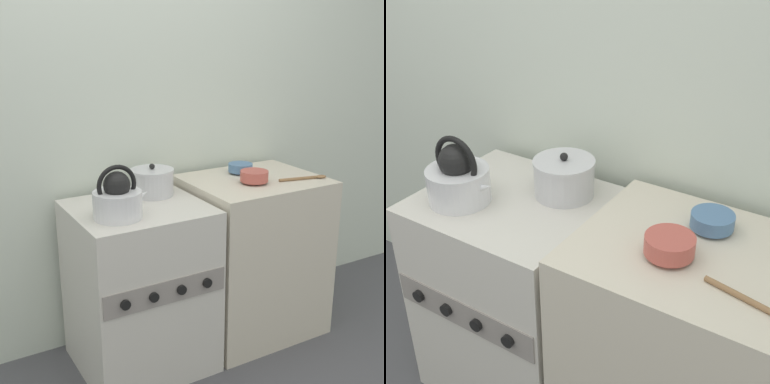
% 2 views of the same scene
% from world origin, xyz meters
% --- Properties ---
extents(wall_back, '(7.00, 0.06, 2.50)m').
position_xyz_m(wall_back, '(0.00, 0.65, 1.25)').
color(wall_back, silver).
rests_on(wall_back, ground_plane).
extents(stove, '(0.62, 0.59, 0.83)m').
position_xyz_m(stove, '(0.00, 0.28, 0.42)').
color(stove, beige).
rests_on(stove, ground_plane).
extents(counter, '(0.69, 0.58, 0.87)m').
position_xyz_m(counter, '(0.68, 0.29, 0.44)').
color(counter, beige).
rests_on(counter, ground_plane).
extents(kettle, '(0.26, 0.21, 0.24)m').
position_xyz_m(kettle, '(-0.14, 0.18, 0.92)').
color(kettle, silver).
rests_on(kettle, stove).
extents(cooking_pot, '(0.22, 0.22, 0.16)m').
position_xyz_m(cooking_pot, '(0.14, 0.41, 0.90)').
color(cooking_pot, silver).
rests_on(cooking_pot, stove).
extents(enamel_bowl, '(0.14, 0.14, 0.06)m').
position_xyz_m(enamel_bowl, '(0.62, 0.22, 0.91)').
color(enamel_bowl, '#B75147').
rests_on(enamel_bowl, counter).
extents(small_ceramic_bowl, '(0.13, 0.13, 0.05)m').
position_xyz_m(small_ceramic_bowl, '(0.67, 0.41, 0.90)').
color(small_ceramic_bowl, '#4C729E').
rests_on(small_ceramic_bowl, counter).
extents(wooden_spoon, '(0.27, 0.08, 0.02)m').
position_xyz_m(wooden_spoon, '(0.90, 0.14, 0.88)').
color(wooden_spoon, olive).
rests_on(wooden_spoon, counter).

